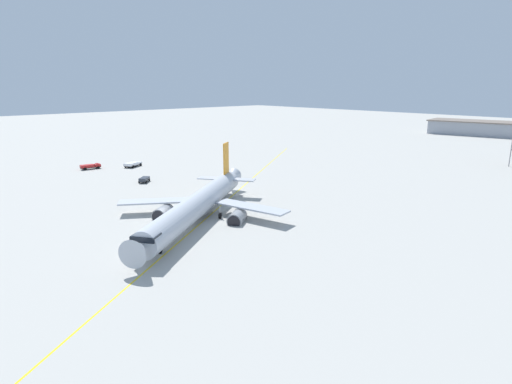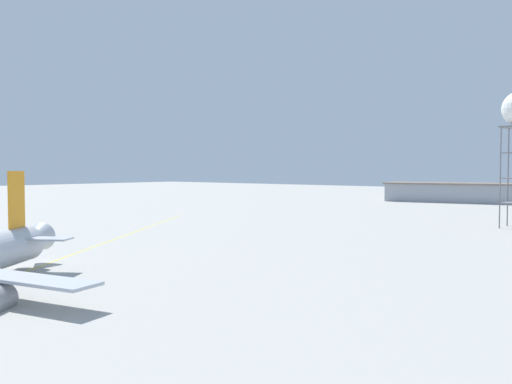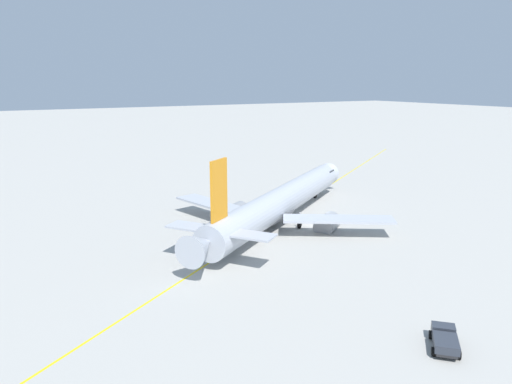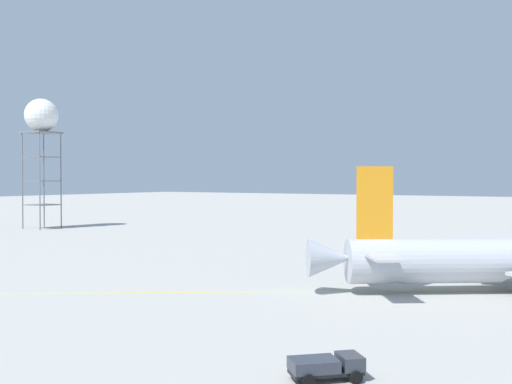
# 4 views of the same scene
# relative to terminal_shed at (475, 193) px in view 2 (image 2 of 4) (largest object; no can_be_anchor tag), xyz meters

# --- Properties ---
(terminal_shed) EXTENTS (27.64, 59.87, 6.52)m
(terminal_shed) POSITION_rel_terminal_shed_xyz_m (0.00, 0.00, 0.00)
(terminal_shed) COLOR #999EA8
(terminal_shed) RESTS_ON ground_plane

